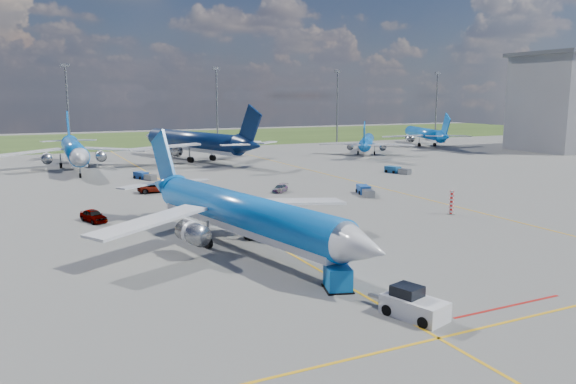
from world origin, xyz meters
name	(u,v)px	position (x,y,z in m)	size (l,w,h in m)	color
ground	(294,256)	(0.00, 0.00, 0.00)	(400.00, 400.00, 0.00)	#5A5A58
grass_strip	(92,141)	(0.00, 150.00, 0.00)	(400.00, 80.00, 0.01)	#2D4719
taxiway_lines	(205,204)	(0.17, 27.70, 0.01)	(60.25, 160.00, 0.02)	gold
floodlight_masts	(147,104)	(10.00, 110.00, 12.56)	(202.20, 0.50, 22.70)	slate
warning_post	(451,202)	(26.00, 8.00, 1.50)	(0.50, 0.50, 3.00)	red
bg_jet_nnw	(75,169)	(-12.13, 75.45, 0.00)	(31.69, 41.60, 10.89)	blue
bg_jet_n	(194,160)	(14.04, 80.00, 0.00)	(36.67, 48.13, 12.61)	#071B42
bg_jet_ne	(367,154)	(58.08, 75.05, 0.00)	(25.22, 33.10, 8.67)	blue
bg_jet_ene	(424,146)	(87.05, 87.84, 0.00)	(28.75, 37.74, 9.88)	blue
main_airliner	(243,249)	(-3.45, 4.09, 0.00)	(30.48, 40.00, 10.48)	blue
pushback_tug	(413,305)	(0.72, -16.54, 0.82)	(3.39, 6.13, 2.04)	silver
uld_container	(338,278)	(-1.06, -9.72, 0.91)	(1.83, 2.28, 1.83)	#0C63B4
service_car_a	(93,216)	(-14.93, 22.99, 0.74)	(1.75, 4.36, 1.48)	#999999
service_car_b	(155,188)	(-3.75, 40.34, 0.74)	(2.46, 5.33, 1.48)	#999999
service_car_c	(280,188)	(13.72, 32.38, 0.57)	(1.59, 3.92, 1.14)	#999999
baggage_tug_w	(365,191)	(24.17, 24.56, 0.59)	(3.24, 5.78, 1.26)	#184390
baggage_tug_c	(144,176)	(-2.40, 55.14, 0.56)	(3.34, 5.46, 1.20)	navy
baggage_tug_e	(397,170)	(42.78, 41.76, 0.58)	(2.76, 5.67, 1.23)	#17538D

